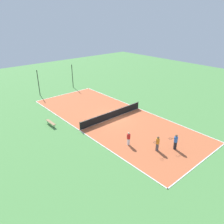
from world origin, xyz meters
TOP-DOWN VIEW (x-y plane):
  - ground_plane at (0.00, 0.00)m, footprint 80.00×80.00m
  - court_surface at (0.00, 0.00)m, footprint 10.17×24.93m
  - tennis_net at (0.00, 0.00)m, footprint 9.97×0.10m
  - bench at (-6.95, 3.41)m, footprint 0.36×1.99m
  - player_coach_red at (-2.91, -5.94)m, footprint 0.47×0.47m
  - player_near_blue at (0.06, -9.56)m, footprint 0.96×0.78m
  - player_center_orange at (-1.48, -8.53)m, footprint 0.98×0.50m
  - tennis_ball_right_alley at (-1.27, 0.40)m, footprint 0.07×0.07m
  - tennis_ball_left_sideline at (-0.00, 10.54)m, footprint 0.07×0.07m
  - fence_post_back_left at (-3.25, 14.78)m, footprint 0.12×0.12m
  - fence_post_back_right at (3.25, 14.78)m, footprint 0.12×0.12m

SIDE VIEW (x-z plane):
  - ground_plane at x=0.00m, z-range 0.00..0.00m
  - court_surface at x=0.00m, z-range 0.00..0.02m
  - tennis_ball_right_alley at x=-1.27m, z-range 0.02..0.09m
  - tennis_ball_left_sideline at x=0.00m, z-range 0.02..0.09m
  - bench at x=-6.95m, z-range 0.17..0.62m
  - tennis_net at x=0.00m, z-range 0.03..1.10m
  - player_coach_red at x=-2.91m, z-range 0.11..1.59m
  - player_center_orange at x=-1.48m, z-range 0.13..1.71m
  - player_near_blue at x=0.06m, z-range 0.14..1.80m
  - fence_post_back_left at x=-3.25m, z-range 0.00..4.26m
  - fence_post_back_right at x=3.25m, z-range 0.00..4.26m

